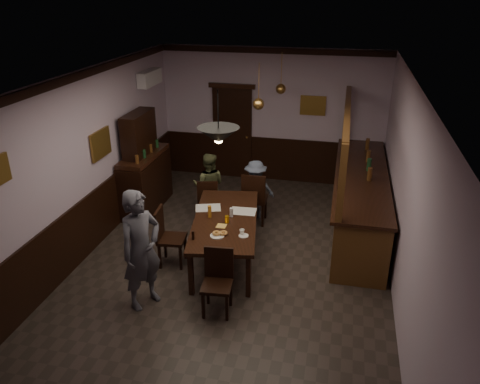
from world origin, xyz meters
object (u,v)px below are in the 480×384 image
(person_seated_left, at_px, (209,185))
(coffee_cup, at_px, (242,232))
(chair_far_right, at_px, (254,197))
(pendant_brass_mid, at_px, (258,104))
(chair_side, at_px, (167,234))
(person_standing, at_px, (141,250))
(dining_table, at_px, (225,222))
(chair_near, at_px, (218,278))
(chair_far_left, at_px, (208,199))
(soda_can, at_px, (227,219))
(pendant_iron, at_px, (218,136))
(sideboard, at_px, (144,171))
(pendant_brass_far, at_px, (281,89))
(person_seated_right, at_px, (255,190))
(bar_counter, at_px, (359,199))

(person_seated_left, relative_size, coffee_cup, 16.26)
(chair_far_right, bearing_deg, pendant_brass_mid, -107.46)
(chair_side, distance_m, person_standing, 1.12)
(dining_table, relative_size, person_seated_left, 1.80)
(chair_near, bearing_deg, chair_far_left, 104.45)
(chair_near, height_order, soda_can, chair_near)
(soda_can, bearing_deg, coffee_cup, -45.75)
(chair_side, distance_m, pendant_iron, 2.16)
(coffee_cup, xyz_separation_m, pendant_brass_mid, (-0.13, 1.89, 1.50))
(chair_far_left, distance_m, chair_side, 1.55)
(chair_far_left, xyz_separation_m, chair_near, (0.87, -2.49, 0.03))
(dining_table, relative_size, pendant_iron, 3.25)
(chair_near, xyz_separation_m, pendant_iron, (-0.09, 0.51, 1.88))
(dining_table, xyz_separation_m, coffee_cup, (0.38, -0.46, 0.11))
(chair_side, xyz_separation_m, sideboard, (-1.17, 1.88, 0.26))
(soda_can, height_order, pendant_brass_far, pendant_brass_far)
(person_seated_right, xyz_separation_m, bar_counter, (1.96, 0.02, -0.01))
(person_seated_right, bearing_deg, pendant_iron, 62.85)
(chair_far_right, bearing_deg, chair_far_left, 7.45)
(chair_far_right, bearing_deg, coffee_cup, 93.71)
(dining_table, bearing_deg, coffee_cup, -50.50)
(chair_near, height_order, chair_side, chair_side)
(person_standing, relative_size, pendant_brass_mid, 2.18)
(person_standing, relative_size, coffee_cup, 22.03)
(dining_table, height_order, sideboard, sideboard)
(chair_side, relative_size, person_standing, 0.56)
(pendant_brass_far, bearing_deg, sideboard, -153.80)
(person_seated_left, relative_size, soda_can, 10.84)
(person_standing, xyz_separation_m, coffee_cup, (1.21, 0.95, -0.08))
(chair_near, distance_m, soda_can, 1.22)
(chair_side, height_order, person_seated_left, person_seated_left)
(chair_far_left, xyz_separation_m, person_seated_right, (0.83, 0.42, 0.10))
(chair_far_left, distance_m, person_seated_right, 0.94)
(chair_near, bearing_deg, sideboard, 124.00)
(dining_table, relative_size, soda_can, 19.46)
(chair_far_right, distance_m, chair_side, 2.00)
(soda_can, height_order, sideboard, sideboard)
(chair_side, height_order, coffee_cup, chair_side)
(chair_near, bearing_deg, chair_far_right, 85.21)
(coffee_cup, relative_size, soda_can, 0.67)
(person_seated_right, distance_m, pendant_brass_far, 2.09)
(person_seated_left, bearing_deg, person_seated_right, -177.99)
(person_standing, height_order, person_seated_left, person_standing)
(chair_near, height_order, pendant_iron, pendant_iron)
(coffee_cup, bearing_deg, person_seated_left, 109.88)
(person_standing, bearing_deg, chair_far_left, 24.98)
(person_standing, bearing_deg, dining_table, -1.52)
(person_seated_right, relative_size, pendant_brass_mid, 1.45)
(pendant_brass_far, bearing_deg, coffee_cup, -91.29)
(person_seated_left, distance_m, pendant_brass_mid, 1.90)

